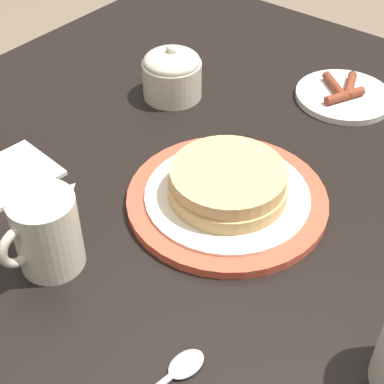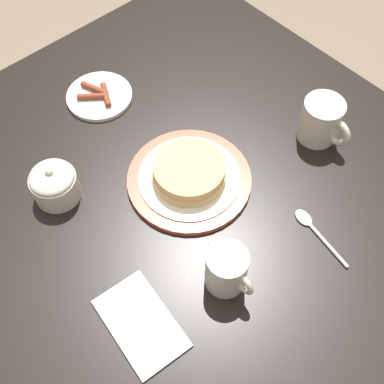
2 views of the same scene
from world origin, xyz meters
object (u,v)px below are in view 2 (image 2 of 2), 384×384
at_px(spoon, 312,228).
at_px(sugar_bowl, 54,183).
at_px(side_plate_bacon, 99,96).
at_px(pancake_plate, 189,176).
at_px(napkin, 141,323).
at_px(coffee_mug, 322,121).
at_px(creamer_pitcher, 226,269).

bearing_deg(spoon, sugar_bowl, -140.95).
height_order(side_plate_bacon, sugar_bowl, sugar_bowl).
xyz_separation_m(pancake_plate, spoon, (0.24, 0.10, -0.02)).
relative_size(sugar_bowl, napkin, 0.52).
bearing_deg(sugar_bowl, napkin, -7.66).
bearing_deg(side_plate_bacon, coffee_mug, 34.90).
xyz_separation_m(side_plate_bacon, coffee_mug, (0.41, 0.29, 0.04)).
xyz_separation_m(coffee_mug, napkin, (0.07, -0.55, -0.05)).
relative_size(pancake_plate, side_plate_bacon, 1.68).
bearing_deg(coffee_mug, side_plate_bacon, -145.10).
xyz_separation_m(coffee_mug, creamer_pitcher, (0.11, -0.38, 0.00)).
relative_size(side_plate_bacon, creamer_pitcher, 1.31).
xyz_separation_m(side_plate_bacon, sugar_bowl, (0.16, -0.22, 0.03)).
height_order(pancake_plate, coffee_mug, coffee_mug).
bearing_deg(side_plate_bacon, pancake_plate, -0.29).
bearing_deg(side_plate_bacon, creamer_pitcher, -10.79).
bearing_deg(sugar_bowl, spoon, 39.05).
bearing_deg(creamer_pitcher, pancake_plate, 154.59).
relative_size(pancake_plate, creamer_pitcher, 2.20).
height_order(creamer_pitcher, napkin, creamer_pitcher).
height_order(side_plate_bacon, coffee_mug, coffee_mug).
xyz_separation_m(coffee_mug, sugar_bowl, (-0.25, -0.50, -0.01)).
distance_m(side_plate_bacon, creamer_pitcher, 0.53).
relative_size(sugar_bowl, spoon, 0.63).
distance_m(side_plate_bacon, spoon, 0.56).
relative_size(pancake_plate, spoon, 1.74).
bearing_deg(coffee_mug, pancake_plate, -108.76).
relative_size(side_plate_bacon, coffee_mug, 1.26).
xyz_separation_m(pancake_plate, creamer_pitcher, (0.20, -0.10, 0.03)).
height_order(pancake_plate, sugar_bowl, sugar_bowl).
bearing_deg(spoon, coffee_mug, 127.87).
bearing_deg(napkin, creamer_pitcher, 76.69).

